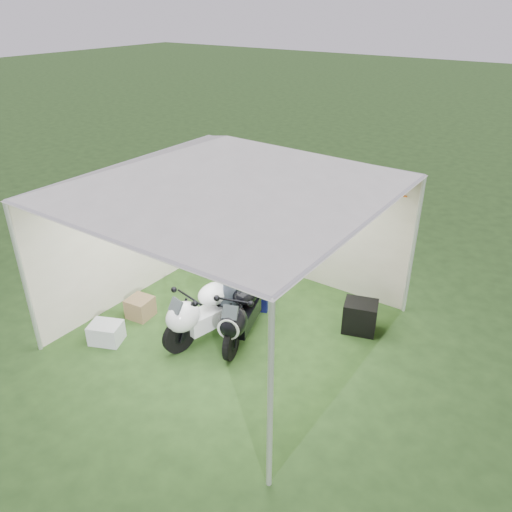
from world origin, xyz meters
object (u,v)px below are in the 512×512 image
object	(u,v)px
canopy_tent	(230,167)
motorcycle_white	(208,309)
motorcycle_black	(243,309)
crate_1	(140,307)
paddock_stand	(258,301)
equipment_box	(360,317)
crate_0	(106,333)
person_blue_jacket	(234,278)
person_dark_jacket	(244,263)

from	to	relation	value
canopy_tent	motorcycle_white	distance (m)	2.13
motorcycle_black	crate_1	xyz separation A→B (m)	(-1.66, -0.51, -0.32)
paddock_stand	equipment_box	distance (m)	1.67
crate_1	motorcycle_black	bearing A→B (deg)	16.92
motorcycle_white	motorcycle_black	world-z (taller)	motorcycle_white
canopy_tent	crate_0	xyz separation A→B (m)	(-1.34, -1.35, -2.42)
paddock_stand	crate_0	bearing A→B (deg)	-123.60
canopy_tent	motorcycle_black	bearing A→B (deg)	-20.40
canopy_tent	crate_1	bearing A→B (deg)	-157.02
motorcycle_black	canopy_tent	bearing A→B (deg)	141.67
equipment_box	crate_0	distance (m)	3.82
person_blue_jacket	equipment_box	xyz separation A→B (m)	(1.59, 1.07, -0.66)
motorcycle_black	person_dark_jacket	world-z (taller)	person_dark_jacket
canopy_tent	person_dark_jacket	bearing A→B (deg)	110.90
equipment_box	crate_1	distance (m)	3.46
person_dark_jacket	canopy_tent	bearing A→B (deg)	98.27
canopy_tent	motorcycle_black	xyz separation A→B (m)	(0.25, -0.09, -2.09)
motorcycle_black	equipment_box	distance (m)	1.80
motorcycle_white	canopy_tent	bearing A→B (deg)	77.80
canopy_tent	person_dark_jacket	world-z (taller)	canopy_tent
motorcycle_black	crate_1	bearing A→B (deg)	179.00
person_dark_jacket	equipment_box	size ratio (longest dim) A/B	3.21
paddock_stand	crate_1	bearing A→B (deg)	-138.10
canopy_tent	paddock_stand	bearing A→B (deg)	89.75
motorcycle_white	motorcycle_black	distance (m)	0.51
motorcycle_white	person_dark_jacket	distance (m)	1.05
canopy_tent	motorcycle_white	xyz separation A→B (m)	(-0.17, -0.38, -2.09)
person_dark_jacket	motorcycle_white	bearing A→B (deg)	80.85
person_dark_jacket	person_blue_jacket	bearing A→B (deg)	100.55
motorcycle_white	equipment_box	xyz separation A→B (m)	(1.80, 1.44, -0.24)
canopy_tent	crate_0	size ratio (longest dim) A/B	12.43
crate_0	crate_1	xyz separation A→B (m)	(-0.07, 0.75, 0.01)
motorcycle_white	paddock_stand	distance (m)	1.13
motorcycle_white	paddock_stand	size ratio (longest dim) A/B	4.88
canopy_tent	equipment_box	world-z (taller)	canopy_tent
motorcycle_white	crate_0	bearing A→B (deg)	-128.11
equipment_box	crate_0	world-z (taller)	equipment_box
motorcycle_white	crate_1	size ratio (longest dim) A/B	4.82
motorcycle_black	person_dark_jacket	size ratio (longest dim) A/B	1.08
canopy_tent	motorcycle_white	size ratio (longest dim) A/B	3.21
motorcycle_white	person_dark_jacket	bearing A→B (deg)	105.70
paddock_stand	crate_1	distance (m)	1.90
person_blue_jacket	crate_0	size ratio (longest dim) A/B	4.00
paddock_stand	person_dark_jacket	xyz separation A→B (m)	(-0.24, -0.06, 0.66)
motorcycle_black	equipment_box	size ratio (longest dim) A/B	3.47
paddock_stand	crate_1	size ratio (longest dim) A/B	0.99
motorcycle_white	paddock_stand	world-z (taller)	motorcycle_white
canopy_tent	person_blue_jacket	xyz separation A→B (m)	(0.04, -0.02, -1.66)
motorcycle_black	person_blue_jacket	bearing A→B (deg)	142.35
canopy_tent	motorcycle_white	world-z (taller)	canopy_tent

